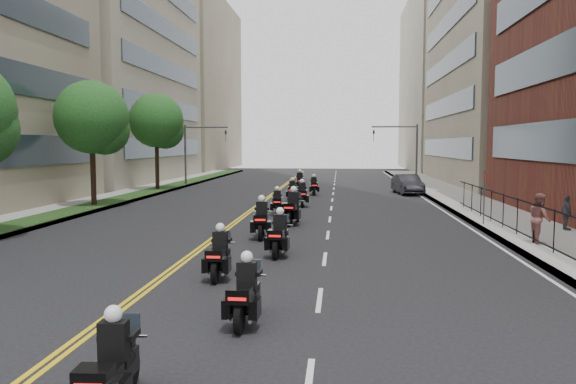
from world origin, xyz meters
name	(u,v)px	position (x,y,z in m)	size (l,w,h in m)	color
ground	(116,378)	(0.00, 0.00, 0.00)	(160.00, 160.00, 0.00)	black
sidewalk_right	(481,209)	(12.00, 25.00, 0.07)	(4.00, 90.00, 0.15)	gray
sidewalk_left	(89,205)	(-12.00, 25.00, 0.07)	(4.00, 90.00, 0.15)	gray
grass_strip	(101,203)	(-11.20, 25.00, 0.17)	(2.00, 90.00, 0.04)	#153412
building_right_tan	(527,27)	(21.48, 48.00, 15.00)	(15.11, 28.00, 30.00)	gray
building_right_far	(460,83)	(21.50, 78.00, 13.00)	(15.00, 28.00, 26.00)	gray
building_left_mid	(90,16)	(-21.98, 48.00, 17.00)	(16.11, 28.00, 34.00)	gray
building_left_far	(175,85)	(-22.00, 78.00, 13.00)	(16.00, 28.00, 26.00)	gray
iron_fence	(544,227)	(11.00, 12.00, 0.90)	(0.05, 28.00, 1.50)	black
street_trees	(48,119)	(-11.05, 18.61, 5.13)	(4.40, 38.40, 7.98)	#312015
traffic_signal_right	(406,146)	(9.54, 42.00, 3.70)	(4.09, 0.20, 5.60)	#3F3F44
traffic_signal_left	(195,146)	(-9.54, 42.00, 3.70)	(4.09, 0.20, 5.60)	#3F3F44
motorcycle_0	(112,371)	(0.42, -1.15, 0.61)	(0.51, 2.10, 1.55)	black
motorcycle_1	(246,295)	(1.68, 2.99, 0.62)	(0.50, 2.13, 1.57)	black
motorcycle_2	(220,257)	(0.24, 7.01, 0.63)	(0.50, 2.16, 1.60)	black
motorcycle_3	(279,237)	(1.61, 10.45, 0.66)	(0.57, 2.28, 1.68)	black
motorcycle_4	(262,221)	(0.48, 14.04, 0.70)	(0.64, 2.40, 1.77)	black
motorcycle_5	(293,209)	(1.46, 18.03, 0.73)	(0.73, 2.50, 1.85)	black
motorcycle_6	(277,203)	(0.27, 21.77, 0.61)	(0.59, 2.11, 1.56)	black
motorcycle_7	(302,196)	(1.37, 25.88, 0.68)	(0.61, 2.32, 1.71)	black
motorcycle_8	(292,191)	(0.45, 29.49, 0.62)	(0.49, 2.14, 1.58)	black
motorcycle_9	(314,187)	(1.74, 33.86, 0.63)	(0.60, 2.14, 1.58)	black
motorcycle_10	(300,182)	(0.40, 37.71, 0.70)	(0.73, 2.39, 1.77)	black
parked_sedan	(407,184)	(8.93, 35.27, 0.76)	(1.62, 4.64, 1.53)	black
pedestrian_b	(540,218)	(11.20, 13.00, 1.10)	(0.92, 0.72, 1.89)	brown
pedestrian_c	(567,213)	(13.50, 16.41, 0.91)	(0.89, 0.37, 1.52)	#44444C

